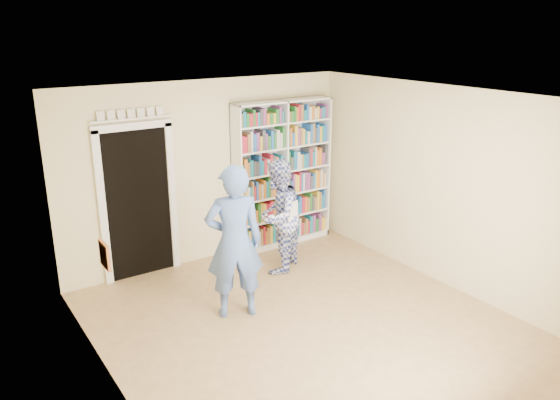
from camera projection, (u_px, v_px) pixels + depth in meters
name	position (u px, v px, depth m)	size (l,w,h in m)	color
floor	(308.00, 326.00, 6.51)	(5.00, 5.00, 0.00)	#947048
ceiling	(312.00, 98.00, 5.68)	(5.00, 5.00, 0.00)	white
wall_back	(208.00, 172.00, 8.06)	(4.50, 4.50, 0.00)	beige
wall_left	(110.00, 268.00, 4.90)	(5.00, 5.00, 0.00)	beige
wall_right	(444.00, 188.00, 7.29)	(5.00, 5.00, 0.00)	beige
bookshelf	(282.00, 173.00, 8.65)	(1.69, 0.32, 2.33)	white
doorway	(138.00, 196.00, 7.51)	(1.10, 0.08, 2.43)	black
wall_art	(105.00, 255.00, 5.05)	(0.03, 0.25, 0.25)	maroon
man_blue	(234.00, 242.00, 6.51)	(0.70, 0.46, 1.91)	#4E6DAE
man_plaid	(278.00, 216.00, 7.77)	(0.81, 0.63, 1.66)	#2F3B90
paper_sheet	(293.00, 211.00, 7.61)	(0.20, 0.01, 0.28)	white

